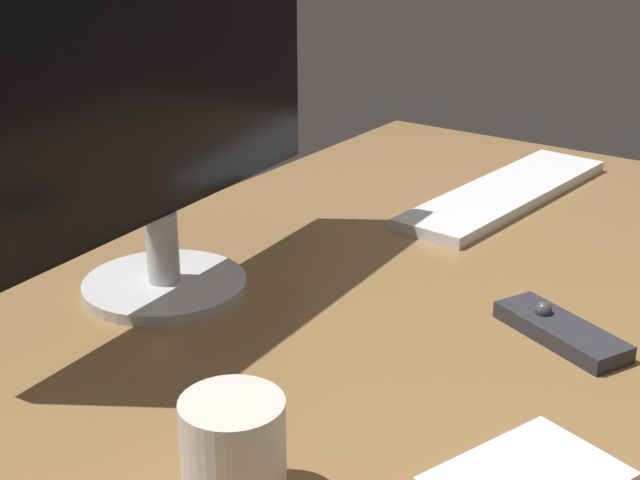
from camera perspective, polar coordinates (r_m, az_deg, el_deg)
name	(u,v)px	position (r cm, az deg, el deg)	size (l,w,h in cm)	color
desk	(400,308)	(105.26, 4.93, -4.22)	(140.00, 84.00, 2.00)	olive
monitor	(153,106)	(101.27, -10.25, 8.11)	(54.83, 18.81, 39.69)	silver
keyboard	(506,193)	(139.36, 11.37, 2.84)	(43.66, 11.03, 1.67)	white
media_remote	(560,330)	(98.97, 14.56, -5.40)	(11.10, 15.95, 3.04)	#2D2D33
coffee_mug	(234,451)	(71.74, -5.34, -12.81)	(8.02, 8.02, 8.63)	silver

